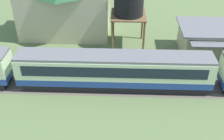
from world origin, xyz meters
The scene contains 4 objects.
passenger_train centered at (-34.13, -0.23, 2.35)m, with size 112.33×3.06×4.24m.
railway_track centered at (-35.48, -0.23, 0.01)m, with size 173.90×3.60×0.04m.
station_house_dark_green_roof centered at (-42.24, 13.59, 5.10)m, with size 14.01×8.22×9.85m.
water_tower centered at (-32.79, 9.99, 6.34)m, with size 4.77×4.77×8.35m.
Camera 1 is at (-33.61, -26.18, 19.53)m, focal length 45.00 mm.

